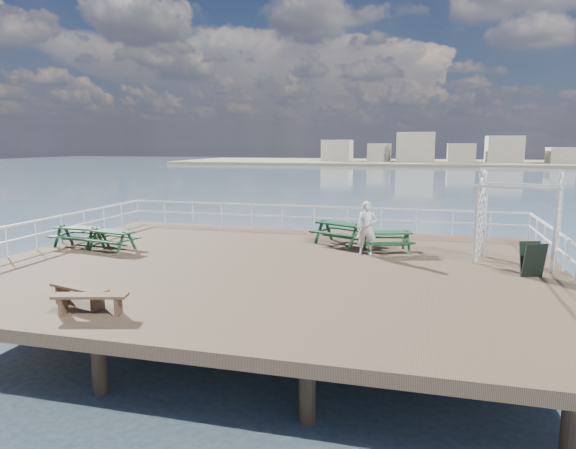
% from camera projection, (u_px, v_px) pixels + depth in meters
% --- Properties ---
extents(ground, '(18.00, 14.00, 0.30)m').
position_uv_depth(ground, '(269.00, 269.00, 16.44)').
color(ground, brown).
rests_on(ground, ground).
extents(sea_backdrop, '(300.00, 300.00, 9.20)m').
position_uv_depth(sea_backdrop, '(455.00, 159.00, 141.26)').
color(sea_backdrop, '#3E5468').
rests_on(sea_backdrop, ground).
extents(railing, '(17.77, 13.76, 1.10)m').
position_uv_depth(railing, '(288.00, 225.00, 18.75)').
color(railing, silver).
rests_on(railing, ground).
extents(picnic_table_a, '(1.73, 1.41, 0.83)m').
position_uv_depth(picnic_table_a, '(78.00, 232.00, 19.25)').
color(picnic_table_a, '#153B1F').
rests_on(picnic_table_a, ground).
extents(picnic_table_b, '(2.38, 2.21, 0.93)m').
position_uv_depth(picnic_table_b, '(341.00, 229.00, 19.63)').
color(picnic_table_b, '#153B1F').
rests_on(picnic_table_b, ground).
extents(picnic_table_c, '(2.03, 1.81, 0.83)m').
position_uv_depth(picnic_table_c, '(387.00, 237.00, 18.23)').
color(picnic_table_c, '#153B1F').
rests_on(picnic_table_c, ground).
extents(picnic_table_d, '(1.86, 1.61, 0.79)m').
position_uv_depth(picnic_table_d, '(112.00, 236.00, 18.58)').
color(picnic_table_d, '#153B1F').
rests_on(picnic_table_d, ground).
extents(flat_bench_near, '(1.70, 0.81, 0.48)m').
position_uv_depth(flat_bench_near, '(90.00, 300.00, 11.52)').
color(flat_bench_near, brown).
rests_on(flat_bench_near, ground).
extents(flat_bench_far, '(1.71, 0.83, 0.48)m').
position_uv_depth(flat_bench_far, '(79.00, 291.00, 12.14)').
color(flat_bench_far, brown).
rests_on(flat_bench_far, ground).
extents(trellis_arbor, '(2.74, 2.01, 3.06)m').
position_uv_depth(trellis_arbor, '(517.00, 222.00, 16.24)').
color(trellis_arbor, silver).
rests_on(trellis_arbor, ground).
extents(sandwich_board, '(0.74, 0.64, 1.03)m').
position_uv_depth(sandwich_board, '(532.00, 260.00, 14.78)').
color(sandwich_board, black).
rests_on(sandwich_board, ground).
extents(person, '(0.69, 0.46, 1.86)m').
position_uv_depth(person, '(367.00, 228.00, 17.74)').
color(person, silver).
rests_on(person, ground).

